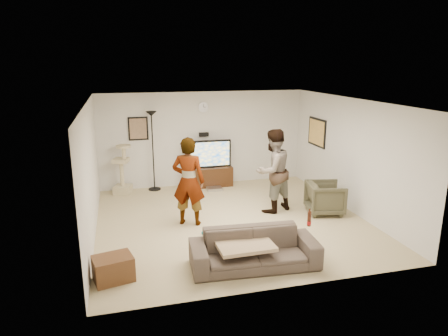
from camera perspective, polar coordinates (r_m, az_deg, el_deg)
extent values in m
cube|color=#C2B389|center=(8.66, 0.98, -7.40)|extent=(5.50, 5.50, 0.02)
cube|color=white|center=(8.06, 1.06, 9.43)|extent=(5.50, 5.50, 0.02)
cube|color=white|center=(10.88, -2.91, 4.12)|extent=(5.50, 0.04, 2.50)
cube|color=white|center=(5.79, 8.45, -5.74)|extent=(5.50, 0.04, 2.50)
cube|color=white|center=(8.00, -18.31, -0.55)|extent=(0.04, 5.50, 2.50)
cube|color=white|center=(9.38, 17.43, 1.71)|extent=(0.04, 5.50, 2.50)
cylinder|color=white|center=(10.73, -2.94, 8.56)|extent=(0.26, 0.04, 0.26)
cube|color=black|center=(10.80, -2.85, 4.74)|extent=(0.25, 0.10, 0.10)
cube|color=#7F644F|center=(10.59, -11.99, 5.44)|extent=(0.42, 0.03, 0.52)
cube|color=tan|center=(10.68, 12.93, 4.92)|extent=(0.03, 0.78, 0.62)
cube|color=black|center=(10.89, -2.20, -1.20)|extent=(1.26, 0.45, 0.52)
cube|color=#B3B3B9|center=(10.60, -1.35, -2.93)|extent=(0.40, 0.30, 0.07)
cube|color=black|center=(10.74, -2.23, 2.00)|extent=(1.22, 0.08, 0.73)
cube|color=#F5C84C|center=(10.69, -2.18, 1.95)|extent=(1.13, 0.01, 0.64)
cylinder|color=black|center=(10.54, -9.97, 2.32)|extent=(0.32, 0.32, 2.05)
cube|color=#C4B993|center=(10.51, -14.22, -0.17)|extent=(0.51, 0.51, 1.26)
imported|color=#949494|center=(8.21, -5.01, -1.90)|extent=(0.78, 0.66, 1.82)
imported|color=#3A5081|center=(8.96, 6.88, -0.41)|extent=(1.11, 1.00, 1.86)
imported|color=#493E36|center=(6.74, 4.28, -11.30)|extent=(2.13, 0.96, 0.61)
cube|color=tan|center=(6.65, 2.87, -10.67)|extent=(0.92, 0.72, 0.06)
cylinder|color=#471F11|center=(6.92, 11.90, -7.02)|extent=(0.06, 0.06, 0.25)
imported|color=#43412F|center=(9.21, 14.04, -4.11)|extent=(0.90, 0.89, 0.70)
cube|color=#51321C|center=(6.61, -15.32, -13.48)|extent=(0.66, 0.55, 0.39)
sphere|color=#0B8CA8|center=(7.97, -2.94, -9.11)|extent=(0.07, 0.07, 0.07)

